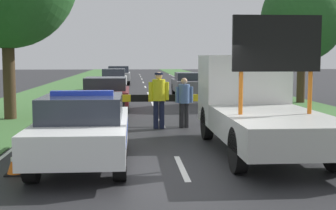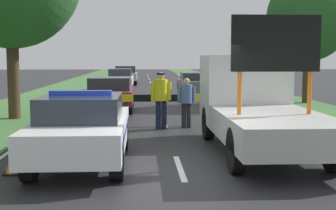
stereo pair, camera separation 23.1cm
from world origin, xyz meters
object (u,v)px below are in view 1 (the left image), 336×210
Objects in this scene: traffic_cone_near_police at (16,161)px; queued_car_wagon_maroon at (106,93)px; queued_car_suv_grey at (189,84)px; queued_car_sedan_silver at (119,75)px; road_barrier at (166,100)px; police_officer at (159,95)px; traffic_cone_centre_front at (280,125)px; pedestrian_civilian at (184,99)px; work_truck at (254,103)px; police_car at (84,128)px; queued_car_van_white at (114,79)px; roadside_tree_near_left at (303,18)px.

queued_car_wagon_maroon is (1.14, 10.73, 0.49)m from traffic_cone_near_police.
queued_car_suv_grey is at bearing 72.39° from traffic_cone_near_police.
queued_car_wagon_maroon is 19.33m from queued_car_sedan_silver.
queued_car_suv_grey is 13.54m from queued_car_sedan_silver.
police_officer is (-0.27, -0.75, 0.21)m from road_barrier.
traffic_cone_near_police reaches higher than traffic_cone_centre_front.
queued_car_wagon_maroon reaches higher than traffic_cone_centre_front.
pedestrian_civilian is 6.98m from traffic_cone_near_police.
queued_car_wagon_maroon is (-4.12, 8.41, -0.37)m from work_truck.
police_car is at bearing 90.16° from queued_car_sedan_silver.
queued_car_suv_grey is (2.12, 10.83, -0.11)m from road_barrier.
police_officer is (1.86, 4.84, 0.29)m from police_car.
queued_car_sedan_silver reaches higher than traffic_cone_near_police.
pedestrian_civilian is 3.26× the size of traffic_cone_centre_front.
police_officer is at bearing 164.86° from pedestrian_civilian.
queued_car_sedan_silver is at bearing -78.16° from work_truck.
work_truck is 3.98m from police_officer.
queued_car_van_white is (-5.64, 19.00, 0.52)m from traffic_cone_centre_front.
traffic_cone_near_police is (-5.26, -2.31, -0.85)m from work_truck.
police_officer reaches higher than traffic_cone_near_police.
queued_car_suv_grey is (0.20, 14.90, -0.37)m from work_truck.
police_car is 2.89× the size of pedestrian_civilian.
roadside_tree_near_left is (10.55, 13.47, 3.89)m from traffic_cone_near_police.
police_officer is 0.83m from pedestrian_civilian.
police_car reaches higher than queued_car_suv_grey.
roadside_tree_near_left is (9.41, -16.58, 3.34)m from queued_car_sedan_silver.
queued_car_suv_grey is (1.57, 11.47, -0.19)m from pedestrian_civilian.
traffic_cone_near_police is 0.12× the size of queued_car_sedan_silver.
pedestrian_civilian reaches higher than police_car.
traffic_cone_near_police is at bearing -145.83° from traffic_cone_centre_front.
road_barrier is at bearing 78.94° from queued_car_suv_grey.
queued_car_suv_grey is at bearing 125.48° from queued_car_van_white.
queued_car_suv_grey is 0.67× the size of roadside_tree_near_left.
roadside_tree_near_left is (9.56, -10.03, 3.39)m from queued_car_van_white.
queued_car_van_white is 6.55m from queued_car_sedan_silver.
police_car is 0.78× the size of work_truck.
police_car is 9.43× the size of traffic_cone_centre_front.
police_officer reaches higher than queued_car_sedan_silver.
police_car is at bearing 33.17° from traffic_cone_near_police.
police_officer is at bearing 110.86° from queued_car_wagon_maroon.
queued_car_wagon_maroon is at bearing 83.93° from traffic_cone_near_police.
work_truck is 12.71m from roadside_tree_near_left.
queued_car_wagon_maroon is 7.80m from queued_car_suv_grey.
work_truck is 3.33× the size of police_officer.
work_truck reaches higher than police_officer.
police_officer is 6.48m from traffic_cone_near_police.
traffic_cone_centre_front is 0.11× the size of queued_car_van_white.
police_car reaches higher than road_barrier.
queued_car_suv_grey is at bearing -123.66° from queued_car_wagon_maroon.
roadside_tree_near_left is at bearing -163.75° from queued_car_wagon_maroon.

